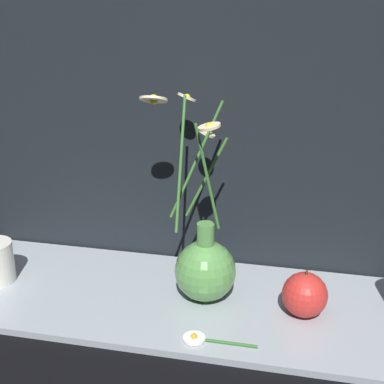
{
  "coord_description": "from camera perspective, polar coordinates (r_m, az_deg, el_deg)",
  "views": [
    {
      "loc": [
        0.18,
        -0.8,
        0.53
      ],
      "look_at": [
        0.01,
        0.0,
        0.22
      ],
      "focal_mm": 50.0,
      "sensor_mm": 36.0,
      "label": 1
    }
  ],
  "objects": [
    {
      "name": "loose_daisy",
      "position": [
        0.87,
        1.16,
        -15.43
      ],
      "size": [
        0.12,
        0.04,
        0.01
      ],
      "color": "#336B2D",
      "rests_on": "shelf"
    },
    {
      "name": "ground_plane",
      "position": [
        0.98,
        -0.54,
        -11.9
      ],
      "size": [
        6.0,
        6.0,
        0.0
      ],
      "primitive_type": "plane",
      "color": "black"
    },
    {
      "name": "vase_with_flowers",
      "position": [
        0.94,
        1.36,
        -7.79
      ],
      "size": [
        0.16,
        0.16,
        0.36
      ],
      "color": "#59994C",
      "rests_on": "shelf"
    },
    {
      "name": "orange_fruit",
      "position": [
        0.93,
        11.93,
        -10.68
      ],
      "size": [
        0.08,
        0.08,
        0.08
      ],
      "color": "red",
      "rests_on": "shelf"
    },
    {
      "name": "shelf",
      "position": [
        0.98,
        -0.54,
        -11.6
      ],
      "size": [
        0.89,
        0.3,
        0.01
      ],
      "color": "#9EA8B2",
      "rests_on": "ground_plane"
    }
  ]
}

